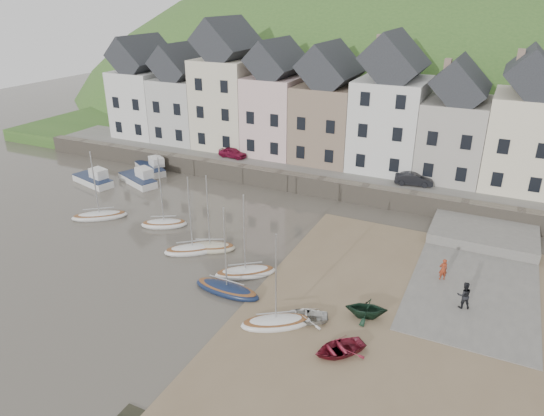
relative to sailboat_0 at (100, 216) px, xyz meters
The scene contains 25 objects.
ground 16.01m from the sailboat_0, 13.03° to the right, with size 160.00×160.00×0.00m, color #4A453A.
quay_land 32.40m from the sailboat_0, 61.22° to the left, with size 90.00×30.00×1.50m, color #375F26.
quay_street 23.03m from the sailboat_0, 47.28° to the left, with size 70.00×7.00×0.10m, color slate.
seawall 20.57m from the sailboat_0, 40.64° to the left, with size 70.00×1.20×1.80m, color slate.
beach 26.84m from the sailboat_0, ahead, with size 18.00×26.00×0.06m, color #79644A.
slipway 30.91m from the sailboat_0, ahead, with size 8.00×18.00×0.12m, color slate.
hillside 60.21m from the sailboat_0, 79.36° to the left, with size 134.40×84.00×84.00m.
townhouse_terrace 27.69m from the sailboat_0, 49.59° to the left, with size 61.05×8.00×13.93m.
sailboat_0 is the anchor object (origin of this frame).
sailboat_1 6.19m from the sailboat_0, 10.51° to the left, with size 4.09×3.21×6.32m.
sailboat_2 11.87m from the sailboat_0, ahead, with size 4.18×3.03×6.32m.
sailboat_3 10.95m from the sailboat_0, ahead, with size 4.30×3.86×6.32m.
sailboat_4 16.30m from the sailboat_0, 10.08° to the right, with size 4.35×3.79×6.32m.
sailboat_5 16.81m from the sailboat_0, 18.21° to the right, with size 4.86×1.67×6.32m.
sailboat_6 21.59m from the sailboat_0, 19.18° to the right, with size 4.33×3.59×6.32m.
motorboat_0 8.71m from the sailboat_0, 106.62° to the left, with size 5.48×3.57×1.70m.
motorboat_1 9.03m from the sailboat_0, 136.67° to the left, with size 5.33×2.96×1.70m.
motorboat_2 12.33m from the sailboat_0, 107.01° to the left, with size 5.20×4.06×1.70m.
rowboat_white 22.47m from the sailboat_0, 15.32° to the right, with size 2.09×2.93×0.61m, color silver.
rowboat_green 25.30m from the sailboat_0, ahead, with size 2.16×2.51×1.32m, color black.
rowboat_red 25.75m from the sailboat_0, 17.65° to the right, with size 2.11×2.95×0.61m, color maroon.
person_red 28.63m from the sailboat_0, ahead, with size 0.57×0.38×1.57m, color #95331B.
person_dark 30.16m from the sailboat_0, ahead, with size 0.87×0.68×1.79m, color black.
car_left 16.58m from the sailboat_0, 74.75° to the left, with size 1.28×3.18×1.08m, color maroon.
car_right 28.72m from the sailboat_0, 33.67° to the left, with size 1.22×3.50×1.15m, color black.
Camera 1 is at (14.90, -25.11, 18.12)m, focal length 32.44 mm.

